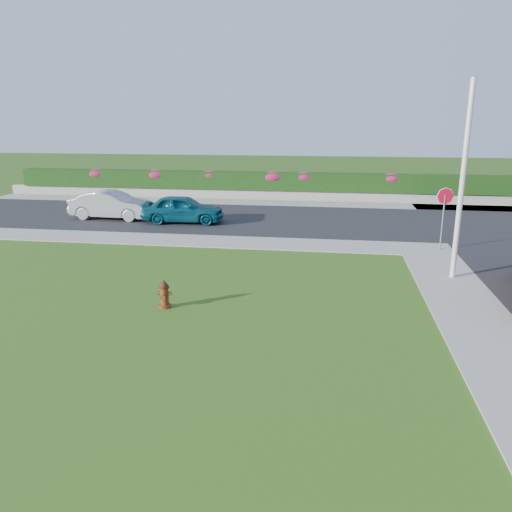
% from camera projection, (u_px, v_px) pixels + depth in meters
% --- Properties ---
extents(ground, '(120.00, 120.00, 0.00)m').
position_uv_depth(ground, '(183.00, 334.00, 11.69)').
color(ground, black).
rests_on(ground, ground).
extents(street_far, '(26.00, 8.00, 0.04)m').
position_uv_depth(street_far, '(168.00, 216.00, 25.77)').
color(street_far, black).
rests_on(street_far, ground).
extents(sidewalk_far, '(24.00, 2.00, 0.04)m').
position_uv_depth(sidewalk_far, '(108.00, 238.00, 21.15)').
color(sidewalk_far, gray).
rests_on(sidewalk_far, ground).
extents(curb_corner, '(2.00, 2.00, 0.04)m').
position_uv_depth(curb_corner, '(426.00, 249.00, 19.24)').
color(curb_corner, gray).
rests_on(curb_corner, ground).
extents(sidewalk_beyond, '(34.00, 2.00, 0.04)m').
position_uv_depth(sidewalk_beyond, '(259.00, 203.00, 29.95)').
color(sidewalk_beyond, gray).
rests_on(sidewalk_beyond, ground).
extents(retaining_wall, '(34.00, 0.40, 0.60)m').
position_uv_depth(retaining_wall, '(262.00, 195.00, 31.30)').
color(retaining_wall, gray).
rests_on(retaining_wall, ground).
extents(hedge, '(32.00, 0.90, 1.10)m').
position_uv_depth(hedge, '(263.00, 181.00, 31.17)').
color(hedge, black).
rests_on(hedge, retaining_wall).
extents(fire_hydrant, '(0.38, 0.36, 0.75)m').
position_uv_depth(fire_hydrant, '(164.00, 295.00, 13.24)').
color(fire_hydrant, '#491D0B').
rests_on(fire_hydrant, ground).
extents(sedan_teal, '(4.02, 1.85, 1.33)m').
position_uv_depth(sedan_teal, '(183.00, 209.00, 23.99)').
color(sedan_teal, '#0C495D').
rests_on(sedan_teal, street_far).
extents(sedan_silver, '(4.25, 1.68, 1.38)m').
position_uv_depth(sedan_silver, '(112.00, 205.00, 24.92)').
color(sedan_silver, '#A4A8AB').
rests_on(sedan_silver, street_far).
extents(utility_pole, '(0.16, 0.16, 6.03)m').
position_uv_depth(utility_pole, '(462.00, 183.00, 15.01)').
color(utility_pole, silver).
rests_on(utility_pole, ground).
extents(stop_sign, '(0.65, 0.16, 2.41)m').
position_uv_depth(stop_sign, '(444.00, 204.00, 18.73)').
color(stop_sign, slate).
rests_on(stop_sign, ground).
extents(flower_clump_a, '(1.34, 0.86, 0.67)m').
position_uv_depth(flower_clump_a, '(97.00, 174.00, 32.61)').
color(flower_clump_a, '#A61C5B').
rests_on(flower_clump_a, hedge).
extents(flower_clump_b, '(1.36, 0.88, 0.68)m').
position_uv_depth(flower_clump_b, '(157.00, 175.00, 32.01)').
color(flower_clump_b, '#A61C5B').
rests_on(flower_clump_b, hedge).
extents(flower_clump_c, '(1.19, 0.77, 0.60)m').
position_uv_depth(flower_clump_c, '(210.00, 175.00, 31.49)').
color(flower_clump_c, '#A61C5B').
rests_on(flower_clump_c, hedge).
extents(flower_clump_d, '(1.44, 0.93, 0.72)m').
position_uv_depth(flower_clump_d, '(273.00, 177.00, 30.91)').
color(flower_clump_d, '#A61C5B').
rests_on(flower_clump_d, hedge).
extents(flower_clump_e, '(1.28, 0.83, 0.64)m').
position_uv_depth(flower_clump_e, '(304.00, 177.00, 30.62)').
color(flower_clump_e, '#A61C5B').
rests_on(flower_clump_e, hedge).
extents(flower_clump_f, '(1.31, 0.84, 0.66)m').
position_uv_depth(flower_clump_f, '(391.00, 179.00, 29.86)').
color(flower_clump_f, '#A61C5B').
rests_on(flower_clump_f, hedge).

